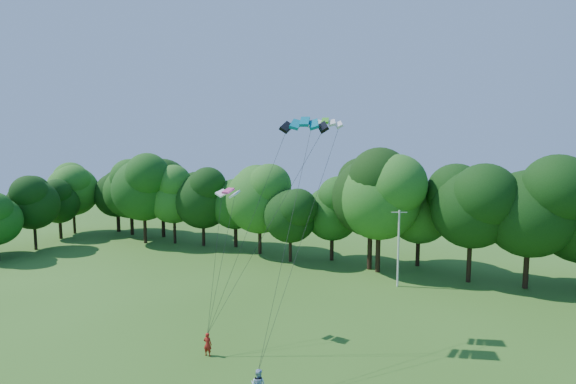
% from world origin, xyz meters
% --- Properties ---
extents(utility_pole, '(1.43, 0.67, 7.60)m').
position_xyz_m(utility_pole, '(5.60, 29.09, 3.93)').
color(utility_pole, silver).
rests_on(utility_pole, ground).
extents(kite_flyer_left, '(0.63, 0.46, 1.60)m').
position_xyz_m(kite_flyer_left, '(-3.14, 9.18, 0.80)').
color(kite_flyer_left, '#A31B15').
rests_on(kite_flyer_left, ground).
extents(kite_teal, '(3.35, 2.19, 0.74)m').
position_xyz_m(kite_teal, '(1.96, 13.66, 15.57)').
color(kite_teal, '#046E88').
rests_on(kite_teal, ground).
extents(kite_green, '(2.67, 1.74, 0.52)m').
position_xyz_m(kite_green, '(2.58, 15.98, 15.71)').
color(kite_green, green).
rests_on(kite_green, ground).
extents(kite_pink, '(1.83, 1.02, 0.38)m').
position_xyz_m(kite_pink, '(-3.76, 13.02, 10.69)').
color(kite_pink, '#EA418F').
rests_on(kite_pink, ground).
extents(tree_back_west, '(9.47, 9.47, 13.77)m').
position_xyz_m(tree_back_west, '(-30.48, 33.64, 8.60)').
color(tree_back_west, black).
rests_on(tree_back_west, ground).
extents(tree_back_center, '(9.47, 9.47, 13.77)m').
position_xyz_m(tree_back_center, '(1.57, 33.88, 8.60)').
color(tree_back_center, '#311D13').
rests_on(tree_back_center, ground).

